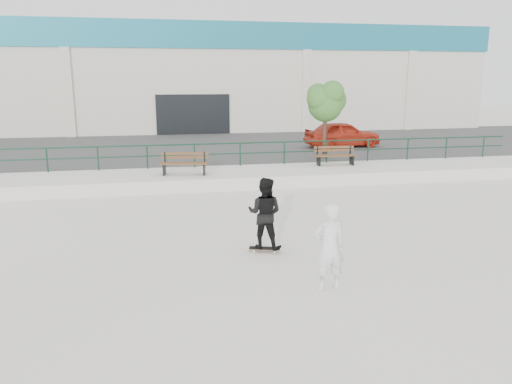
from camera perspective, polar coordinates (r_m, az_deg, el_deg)
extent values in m
plane|color=beige|center=(11.74, 2.38, -8.47)|extent=(120.00, 120.00, 0.00)
cube|color=silver|center=(20.68, -3.93, 1.64)|extent=(30.00, 3.00, 0.50)
cube|color=#404040|center=(29.01, -6.18, 4.85)|extent=(60.00, 14.00, 0.50)
cylinder|color=#153A26|center=(21.75, -4.44, 5.53)|extent=(28.00, 0.06, 0.06)
cylinder|color=#153A26|center=(21.81, -4.42, 4.36)|extent=(28.00, 0.05, 0.05)
cylinder|color=#153A26|center=(22.09, -22.77, 3.36)|extent=(0.06, 0.06, 1.00)
cylinder|color=#153A26|center=(21.78, -17.60, 3.65)|extent=(0.06, 0.06, 1.00)
cylinder|color=#153A26|center=(21.66, -12.33, 3.90)|extent=(0.06, 0.06, 1.00)
cylinder|color=#153A26|center=(21.72, -7.04, 4.13)|extent=(0.06, 0.06, 1.00)
cylinder|color=#153A26|center=(21.96, -1.82, 4.32)|extent=(0.06, 0.06, 1.00)
cylinder|color=#153A26|center=(22.38, 3.25, 4.46)|extent=(0.06, 0.06, 1.00)
cylinder|color=#153A26|center=(22.97, 8.10, 4.57)|extent=(0.06, 0.06, 1.00)
cylinder|color=#153A26|center=(23.71, 12.67, 4.64)|extent=(0.06, 0.06, 1.00)
cylinder|color=#153A26|center=(24.59, 16.95, 4.69)|extent=(0.06, 0.06, 1.00)
cylinder|color=#153A26|center=(25.60, 20.90, 4.70)|extent=(0.06, 0.06, 1.00)
cylinder|color=#153A26|center=(26.72, 24.55, 4.70)|extent=(0.06, 0.06, 1.00)
cube|color=beige|center=(42.69, -8.14, 12.41)|extent=(44.00, 16.00, 8.00)
cube|color=#1B7187|center=(42.78, -8.28, 16.56)|extent=(44.20, 16.20, 1.80)
cube|color=black|center=(34.76, -7.18, 8.39)|extent=(5.00, 0.15, 3.20)
cube|color=beige|center=(34.94, -20.65, 10.16)|extent=(0.60, 0.25, 6.20)
cube|color=beige|center=(36.13, 5.74, 10.97)|extent=(0.60, 0.25, 6.20)
cube|color=beige|center=(39.24, 17.17, 10.62)|extent=(0.60, 0.25, 6.20)
cube|color=brown|center=(19.90, -8.28, 3.16)|extent=(1.90, 0.45, 0.04)
cube|color=brown|center=(20.09, -8.21, 3.25)|extent=(1.90, 0.45, 0.04)
cube|color=brown|center=(20.28, -8.16, 3.34)|extent=(1.90, 0.45, 0.04)
cube|color=brown|center=(20.33, -8.15, 3.94)|extent=(1.89, 0.37, 0.11)
cube|color=brown|center=(20.31, -8.16, 4.36)|extent=(1.89, 0.37, 0.11)
cube|color=black|center=(20.23, -10.43, 2.57)|extent=(0.15, 0.53, 0.45)
cube|color=black|center=(20.43, -10.37, 3.91)|extent=(0.07, 0.06, 0.45)
cube|color=black|center=(20.05, -5.93, 2.62)|extent=(0.15, 0.53, 0.45)
cube|color=black|center=(20.25, -5.91, 3.97)|extent=(0.07, 0.06, 0.45)
cube|color=brown|center=(22.20, 9.20, 4.08)|extent=(1.82, 0.24, 0.04)
cube|color=brown|center=(22.37, 9.06, 4.15)|extent=(1.82, 0.24, 0.04)
cube|color=brown|center=(22.55, 8.93, 4.22)|extent=(1.82, 0.24, 0.04)
cube|color=brown|center=(22.60, 8.89, 4.73)|extent=(1.82, 0.16, 0.10)
cube|color=brown|center=(22.58, 8.90, 5.09)|extent=(1.82, 0.16, 0.10)
cube|color=black|center=(22.20, 7.17, 3.56)|extent=(0.09, 0.51, 0.42)
cube|color=black|center=(22.39, 7.02, 4.72)|extent=(0.06, 0.05, 0.42)
cube|color=black|center=(22.64, 10.88, 3.61)|extent=(0.09, 0.51, 0.42)
cube|color=black|center=(22.82, 10.72, 4.74)|extent=(0.06, 0.05, 0.42)
cylinder|color=#4C3426|center=(24.14, 7.84, 6.42)|extent=(0.18, 0.18, 2.20)
sphere|color=#2F6926|center=(24.02, 7.95, 9.90)|extent=(1.65, 1.65, 1.65)
sphere|color=#2F6926|center=(24.42, 8.78, 10.36)|extent=(1.29, 1.29, 1.29)
sphere|color=#2F6926|center=(23.71, 7.27, 10.55)|extent=(1.19, 1.19, 1.19)
sphere|color=#2F6926|center=(23.71, 8.72, 11.17)|extent=(1.10, 1.10, 1.10)
sphere|color=#2F6926|center=(24.26, 7.07, 11.04)|extent=(1.01, 1.01, 1.01)
imported|color=#AE2715|center=(28.44, 9.84, 6.54)|extent=(4.32, 1.98, 1.44)
cube|color=black|center=(12.67, 0.98, -6.42)|extent=(0.80, 0.41, 0.02)
cube|color=brown|center=(12.68, 0.98, -6.49)|extent=(0.80, 0.41, 0.01)
cube|color=gray|center=(12.70, -0.20, -6.56)|extent=(0.10, 0.17, 0.03)
cube|color=gray|center=(12.67, 2.16, -6.62)|extent=(0.10, 0.17, 0.03)
cylinder|color=beige|center=(12.62, -0.24, -6.77)|extent=(0.06, 0.04, 0.06)
cylinder|color=beige|center=(12.80, -0.16, -6.49)|extent=(0.06, 0.04, 0.06)
cylinder|color=beige|center=(12.58, 2.14, -6.84)|extent=(0.06, 0.04, 0.06)
cylinder|color=beige|center=(12.76, 2.18, -6.55)|extent=(0.06, 0.04, 0.06)
imported|color=black|center=(12.40, 1.00, -2.44)|extent=(1.09, 1.01, 1.80)
imported|color=silver|center=(10.31, 8.37, -6.22)|extent=(0.70, 0.48, 1.85)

